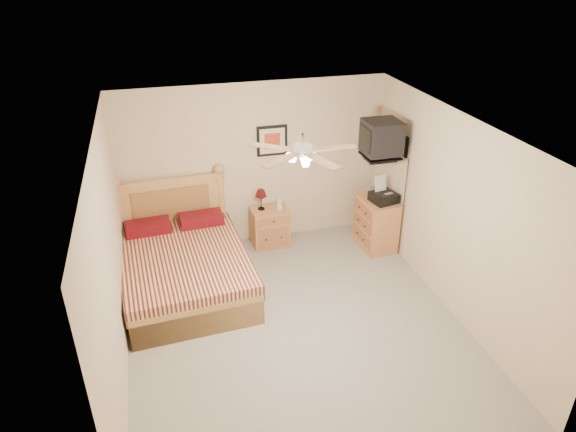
% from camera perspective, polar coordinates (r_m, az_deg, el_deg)
% --- Properties ---
extents(floor, '(4.50, 4.50, 0.00)m').
position_cam_1_polar(floor, '(6.50, 0.83, -12.02)').
color(floor, gray).
rests_on(floor, ground).
extents(ceiling, '(4.00, 4.50, 0.04)m').
position_cam_1_polar(ceiling, '(5.26, 1.01, 9.41)').
color(ceiling, white).
rests_on(ceiling, ground).
extents(wall_back, '(4.00, 0.04, 2.50)m').
position_cam_1_polar(wall_back, '(7.75, -3.73, 5.64)').
color(wall_back, beige).
rests_on(wall_back, ground).
extents(wall_front, '(4.00, 0.04, 2.50)m').
position_cam_1_polar(wall_front, '(4.11, 10.08, -17.78)').
color(wall_front, beige).
rests_on(wall_front, ground).
extents(wall_left, '(0.04, 4.50, 2.50)m').
position_cam_1_polar(wall_left, '(5.64, -19.10, -5.00)').
color(wall_left, beige).
rests_on(wall_left, ground).
extents(wall_right, '(0.04, 4.50, 2.50)m').
position_cam_1_polar(wall_right, '(6.56, 17.94, -0.01)').
color(wall_right, beige).
rests_on(wall_right, ground).
extents(bed, '(1.72, 2.18, 1.35)m').
position_cam_1_polar(bed, '(6.86, -11.61, -3.35)').
color(bed, '#B88744').
rests_on(bed, ground).
extents(nightstand, '(0.57, 0.43, 0.61)m').
position_cam_1_polar(nightstand, '(7.97, -2.02, -1.20)').
color(nightstand, '#B37346').
rests_on(nightstand, ground).
extents(table_lamp, '(0.20, 0.20, 0.33)m').
position_cam_1_polar(table_lamp, '(7.77, -3.02, 1.86)').
color(table_lamp, '#4F1011').
rests_on(table_lamp, nightstand).
extents(lotion_bottle, '(0.11, 0.11, 0.23)m').
position_cam_1_polar(lotion_bottle, '(7.78, -0.95, 1.50)').
color(lotion_bottle, silver).
rests_on(lotion_bottle, nightstand).
extents(framed_picture, '(0.46, 0.04, 0.46)m').
position_cam_1_polar(framed_picture, '(7.66, -1.78, 8.37)').
color(framed_picture, black).
rests_on(framed_picture, wall_back).
extents(dresser, '(0.50, 0.70, 0.80)m').
position_cam_1_polar(dresser, '(7.99, 9.81, -0.76)').
color(dresser, '#C4743F').
rests_on(dresser, ground).
extents(fax_machine, '(0.41, 0.43, 0.37)m').
position_cam_1_polar(fax_machine, '(7.67, 10.65, 2.82)').
color(fax_machine, black).
rests_on(fax_machine, dresser).
extents(magazine_lower, '(0.27, 0.33, 0.03)m').
position_cam_1_polar(magazine_lower, '(7.98, 9.28, 2.58)').
color(magazine_lower, tan).
rests_on(magazine_lower, dresser).
extents(magazine_upper, '(0.21, 0.27, 0.02)m').
position_cam_1_polar(magazine_upper, '(8.01, 9.39, 2.85)').
color(magazine_upper, gray).
rests_on(magazine_upper, magazine_lower).
extents(wall_tv, '(0.56, 0.46, 0.58)m').
position_cam_1_polar(wall_tv, '(7.29, 11.41, 8.40)').
color(wall_tv, black).
rests_on(wall_tv, wall_right).
extents(ceiling_fan, '(1.14, 1.14, 0.28)m').
position_cam_1_polar(ceiling_fan, '(5.13, 1.63, 7.24)').
color(ceiling_fan, white).
rests_on(ceiling_fan, ceiling).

